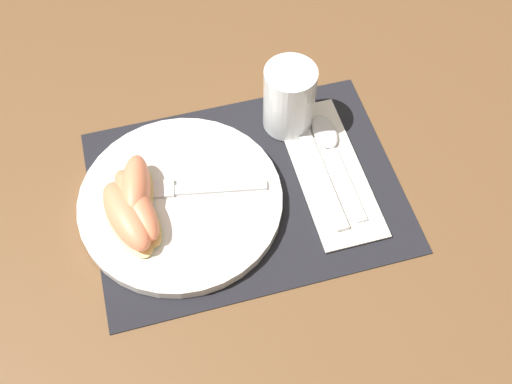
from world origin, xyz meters
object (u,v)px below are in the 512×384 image
Objects in this scene: spoon at (330,145)px; citrus_wedge_1 at (137,205)px; fork at (180,188)px; juice_glass at (289,101)px; citrus_wedge_0 at (136,189)px; citrus_wedge_2 at (127,217)px; knife at (320,172)px; plate at (181,202)px.

spoon is 1.45× the size of citrus_wedge_1.
spoon is at bearing 5.84° from fork.
spoon is (0.04, -0.06, -0.04)m from juice_glass.
citrus_wedge_0 is (-0.23, -0.08, -0.01)m from juice_glass.
citrus_wedge_2 reaches higher than fork.
fork is 0.06m from citrus_wedge_0.
spoon is at bearing -54.30° from juice_glass.
citrus_wedge_1 reaches higher than knife.
juice_glass reaches higher than citrus_wedge_0.
knife is 0.05m from spoon.
plate is at bearing -170.22° from spoon.
knife is 1.10× the size of spoon.
citrus_wedge_0 is 0.04m from citrus_wedge_2.
citrus_wedge_1 is at bearing -178.67° from knife.
citrus_wedge_2 is (-0.30, -0.06, 0.03)m from spoon.
citrus_wedge_0 reaches higher than knife.
citrus_wedge_2 is (-0.27, -0.02, 0.03)m from knife.
fork reaches higher than knife.
citrus_wedge_1 reaches higher than fork.
knife is 1.84× the size of citrus_wedge_0.
juice_glass is 0.52× the size of knife.
juice_glass reaches higher than citrus_wedge_2.
juice_glass is 0.26m from citrus_wedge_1.
citrus_wedge_0 is 0.02m from citrus_wedge_1.
citrus_wedge_1 is at bearing -160.11° from fork.
citrus_wedge_0 is (-0.28, -0.02, 0.03)m from spoon.
citrus_wedge_1 is at bearing 43.41° from citrus_wedge_2.
fork is (-0.18, -0.08, -0.03)m from juice_glass.
fork is at bearing 175.31° from knife.
citrus_wedge_0 reaches higher than citrus_wedge_1.
knife is at bearing -80.93° from juice_glass.
spoon is 0.28m from citrus_wedge_0.
citrus_wedge_2 is (-0.07, -0.02, 0.03)m from plate.
citrus_wedge_0 is 0.88× the size of citrus_wedge_2.
fork is at bearing -154.30° from juice_glass.
citrus_wedge_0 reaches higher than spoon.
fork is (-0.22, -0.02, 0.01)m from spoon.
plate reaches higher than knife.
juice_glass is 0.20m from fork.
knife is 1.59× the size of citrus_wedge_1.
knife is at bearing -126.73° from spoon.
juice_glass is 0.11m from knife.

